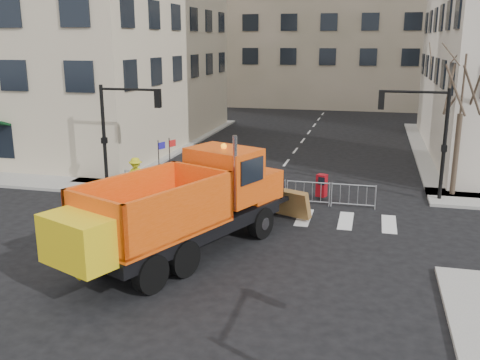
% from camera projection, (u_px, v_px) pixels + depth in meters
% --- Properties ---
extents(ground, '(120.00, 120.00, 0.00)m').
position_uv_depth(ground, '(213.00, 261.00, 18.83)').
color(ground, black).
rests_on(ground, ground).
extents(sidewalk_back, '(64.00, 5.00, 0.15)m').
position_uv_depth(sidewalk_back, '(262.00, 194.00, 26.79)').
color(sidewalk_back, gray).
rests_on(sidewalk_back, ground).
extents(building_far, '(30.00, 18.00, 24.00)m').
position_uv_depth(building_far, '(336.00, 2.00, 64.59)').
color(building_far, gray).
rests_on(building_far, ground).
extents(traffic_light_left, '(0.18, 0.18, 5.40)m').
position_uv_depth(traffic_light_left, '(104.00, 139.00, 27.06)').
color(traffic_light_left, black).
rests_on(traffic_light_left, ground).
extents(traffic_light_right, '(0.18, 0.18, 5.40)m').
position_uv_depth(traffic_light_right, '(444.00, 146.00, 25.07)').
color(traffic_light_right, black).
rests_on(traffic_light_right, ground).
extents(crowd_barriers, '(12.60, 0.60, 1.10)m').
position_uv_depth(crowd_barriers, '(243.00, 188.00, 26.00)').
color(crowd_barriers, '#9EA0A5').
rests_on(crowd_barriers, ground).
extents(street_tree, '(3.00, 3.00, 7.50)m').
position_uv_depth(street_tree, '(459.00, 122.00, 25.58)').
color(street_tree, '#382B21').
rests_on(street_tree, ground).
extents(plow_truck, '(7.05, 11.35, 4.30)m').
position_uv_depth(plow_truck, '(181.00, 205.00, 18.75)').
color(plow_truck, black).
rests_on(plow_truck, ground).
extents(cop_a, '(0.76, 0.69, 1.74)m').
position_uv_depth(cop_a, '(279.00, 192.00, 24.23)').
color(cop_a, black).
rests_on(cop_a, ground).
extents(cop_b, '(0.99, 0.77, 2.02)m').
position_uv_depth(cop_b, '(262.00, 199.00, 22.68)').
color(cop_b, black).
rests_on(cop_b, ground).
extents(cop_c, '(0.86, 1.07, 1.70)m').
position_uv_depth(cop_c, '(275.00, 194.00, 24.00)').
color(cop_c, black).
rests_on(cop_c, ground).
extents(worker, '(1.30, 0.94, 1.81)m').
position_uv_depth(worker, '(136.00, 176.00, 26.36)').
color(worker, gold).
rests_on(worker, sidewalk_back).
extents(newspaper_box, '(0.56, 0.53, 1.10)m').
position_uv_depth(newspaper_box, '(322.00, 185.00, 25.91)').
color(newspaper_box, maroon).
rests_on(newspaper_box, sidewalk_back).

